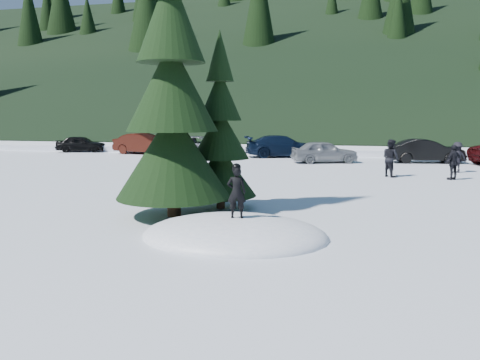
% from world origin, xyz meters
% --- Properties ---
extents(ground, '(200.00, 200.00, 0.00)m').
position_xyz_m(ground, '(0.00, 0.00, 0.00)').
color(ground, white).
rests_on(ground, ground).
extents(snow_mound, '(4.48, 3.52, 0.96)m').
position_xyz_m(snow_mound, '(0.00, 0.00, 0.00)').
color(snow_mound, white).
rests_on(snow_mound, ground).
extents(forest_hillside, '(200.00, 60.00, 25.00)m').
position_xyz_m(forest_hillside, '(0.00, 54.00, 12.50)').
color(forest_hillside, black).
rests_on(forest_hillside, ground).
extents(spruce_tall, '(3.20, 3.20, 8.60)m').
position_xyz_m(spruce_tall, '(-2.20, 1.80, 3.32)').
color(spruce_tall, '#311F10').
rests_on(spruce_tall, ground).
extents(spruce_short, '(2.20, 2.20, 5.37)m').
position_xyz_m(spruce_short, '(-1.20, 3.20, 2.10)').
color(spruce_short, '#311F10').
rests_on(spruce_short, ground).
extents(child_skier, '(0.48, 0.36, 1.21)m').
position_xyz_m(child_skier, '(0.07, -0.08, 1.09)').
color(child_skier, black).
rests_on(child_skier, snow_mound).
extents(adult_0, '(1.04, 1.07, 1.74)m').
position_xyz_m(adult_0, '(4.58, 12.01, 0.87)').
color(adult_0, black).
rests_on(adult_0, ground).
extents(adult_1, '(0.96, 0.83, 1.56)m').
position_xyz_m(adult_1, '(7.20, 11.53, 0.78)').
color(adult_1, black).
rests_on(adult_1, ground).
extents(adult_2, '(1.10, 0.82, 1.52)m').
position_xyz_m(adult_2, '(7.96, 14.40, 0.76)').
color(adult_2, black).
rests_on(adult_2, ground).
extents(car_0, '(3.92, 2.30, 1.25)m').
position_xyz_m(car_0, '(-17.26, 21.80, 0.63)').
color(car_0, black).
rests_on(car_0, ground).
extents(car_1, '(4.75, 2.30, 1.50)m').
position_xyz_m(car_1, '(-11.75, 21.15, 0.75)').
color(car_1, black).
rests_on(car_1, ground).
extents(car_2, '(5.03, 2.37, 1.39)m').
position_xyz_m(car_2, '(-7.10, 20.19, 0.70)').
color(car_2, '#57585F').
rests_on(car_2, ground).
extents(car_3, '(5.44, 3.59, 1.46)m').
position_xyz_m(car_3, '(-1.61, 20.98, 0.73)').
color(car_3, black).
rests_on(car_3, ground).
extents(car_4, '(4.21, 2.79, 1.33)m').
position_xyz_m(car_4, '(1.32, 17.76, 0.67)').
color(car_4, gray).
rests_on(car_4, ground).
extents(car_5, '(4.44, 2.06, 1.41)m').
position_xyz_m(car_5, '(7.23, 19.07, 0.70)').
color(car_5, black).
rests_on(car_5, ground).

